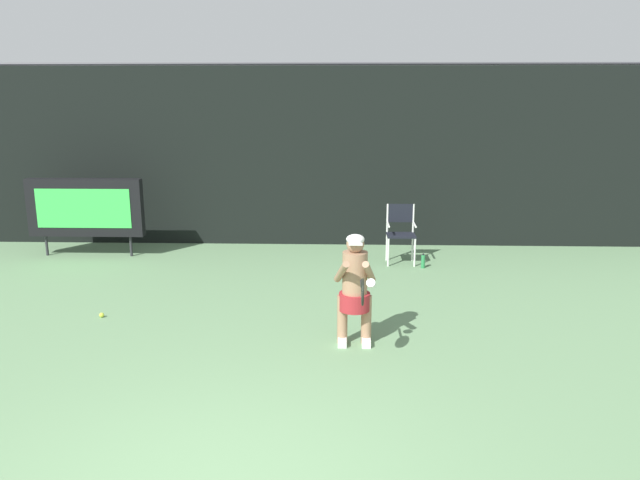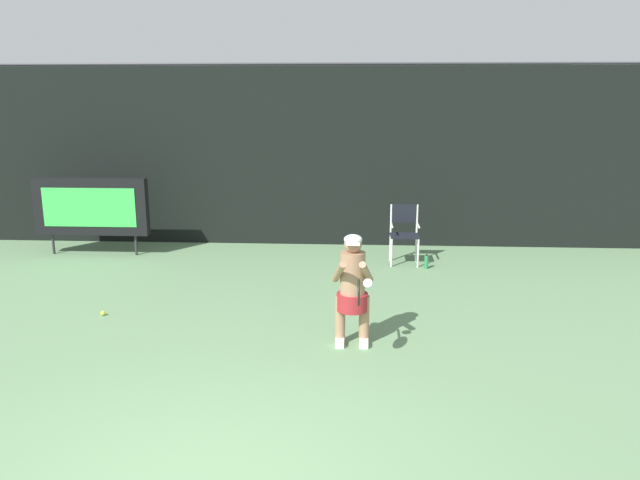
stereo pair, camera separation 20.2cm
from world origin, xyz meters
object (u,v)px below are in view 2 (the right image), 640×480
Objects in this scene: scoreboard at (91,207)px; tennis_ball_loose at (103,313)px; water_bottle at (426,262)px; tennis_racket at (359,292)px; tennis_player at (352,287)px; umpire_chair at (404,230)px.

scoreboard is 32.35× the size of tennis_ball_loose.
scoreboard is at bearing 114.34° from tennis_ball_loose.
water_bottle is (6.36, -0.65, -0.82)m from scoreboard.
tennis_ball_loose is at bearing 176.91° from tennis_racket.
tennis_ball_loose is at bearing -65.66° from scoreboard.
scoreboard reaches higher than tennis_racket.
scoreboard is 6.53m from tennis_player.
umpire_chair reaches higher than tennis_ball_loose.
umpire_chair is 4.08× the size of water_bottle.
scoreboard reaches higher than tennis_player.
tennis_ball_loose is at bearing -145.71° from umpire_chair.
tennis_racket is (0.07, -0.61, 0.13)m from tennis_player.
tennis_racket is at bearing -106.81° from water_bottle.
tennis_player is (-0.93, -3.86, 0.14)m from umpire_chair.
tennis_player is 0.62m from tennis_racket.
scoreboard is at bearing 177.24° from umpire_chair.
tennis_racket is 8.85× the size of tennis_ball_loose.
water_bottle is at bearing 91.51° from tennis_racket.
tennis_player reaches higher than water_bottle.
scoreboard is 1.56× the size of tennis_player.
scoreboard is at bearing 140.59° from tennis_player.
scoreboard reaches higher than tennis_ball_loose.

